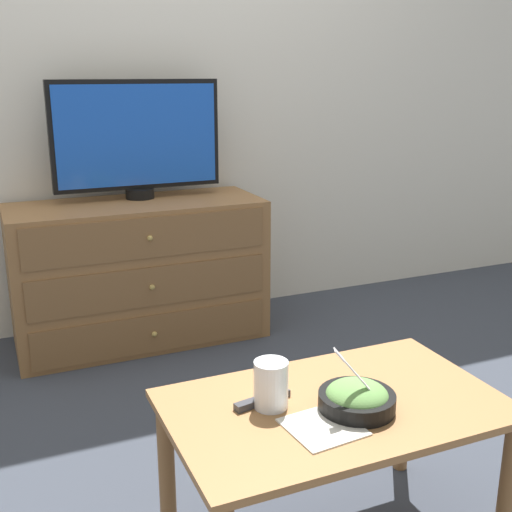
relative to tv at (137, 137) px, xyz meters
name	(u,v)px	position (x,y,z in m)	size (l,w,h in m)	color
ground_plane	(153,316)	(0.07, 0.16, -0.92)	(12.00, 12.00, 0.00)	#383D47
wall_back	(139,50)	(0.07, 0.19, 0.38)	(12.00, 0.05, 2.60)	silver
dresser	(139,272)	(-0.04, -0.09, -0.60)	(1.12, 0.47, 0.65)	olive
tv	(137,137)	(0.00, 0.00, 0.00)	(0.76, 0.13, 0.53)	black
coffee_table	(334,426)	(0.08, -1.64, -0.57)	(0.83, 0.50, 0.42)	#9E6B3D
takeout_bowl	(357,398)	(0.11, -1.69, -0.47)	(0.19, 0.19, 0.17)	black
drink_cup	(271,387)	(-0.07, -1.59, -0.45)	(0.08, 0.08, 0.12)	beige
napkin	(323,427)	(0.00, -1.73, -0.50)	(0.17, 0.17, 0.00)	silver
remote_control	(262,400)	(-0.08, -1.57, -0.49)	(0.16, 0.05, 0.02)	#38383D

